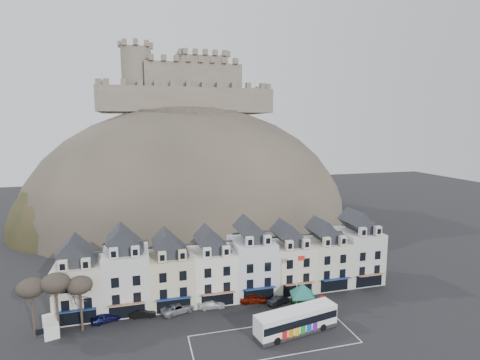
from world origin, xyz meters
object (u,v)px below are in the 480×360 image
object	(u,v)px
car_navy	(106,317)
car_black	(143,313)
bus	(296,320)
white_van	(51,326)
flagpole	(298,278)
car_charcoal	(279,300)
bus_shelter	(303,290)
car_silver	(178,308)
car_white	(211,304)
car_maroon	(253,298)
red_buoy	(323,302)

from	to	relation	value
car_navy	car_black	distance (m)	5.20
bus	white_van	size ratio (longest dim) A/B	2.72
flagpole	car_charcoal	xyz separation A→B (m)	(-2.33, 1.94, -4.37)
bus_shelter	car_silver	xyz separation A→B (m)	(-18.42, 4.80, -2.74)
bus	car_navy	size ratio (longest dim) A/B	3.02
bus_shelter	flagpole	world-z (taller)	flagpole
car_navy	car_white	bearing A→B (deg)	-107.52
bus	car_navy	distance (m)	27.42
car_navy	car_silver	bearing A→B (deg)	-107.52
white_van	car_charcoal	world-z (taller)	white_van
white_van	car_silver	distance (m)	17.54
flagpole	car_navy	distance (m)	29.08
car_white	bus	bearing A→B (deg)	-132.37
bus_shelter	bus	bearing A→B (deg)	-107.59
bus_shelter	car_navy	size ratio (longest dim) A/B	1.66
bus_shelter	car_white	xyz separation A→B (m)	(-13.22, 4.80, -2.85)
flagpole	car_charcoal	size ratio (longest dim) A/B	2.34
white_van	car_maroon	size ratio (longest dim) A/B	1.05
car_navy	red_buoy	bearing A→B (deg)	-115.80
bus_shelter	car_white	size ratio (longest dim) A/B	1.60
red_buoy	flagpole	bearing A→B (deg)	162.62
bus	car_white	distance (m)	14.12
red_buoy	white_van	world-z (taller)	red_buoy
white_van	car_navy	size ratio (longest dim) A/B	1.11
red_buoy	car_white	bearing A→B (deg)	164.32
red_buoy	car_charcoal	world-z (taller)	red_buoy
bus	red_buoy	xyz separation A→B (m)	(6.88, 5.27, -0.84)
bus_shelter	white_van	bearing A→B (deg)	-170.89
car_silver	flagpole	bearing A→B (deg)	-120.22
bus_shelter	car_maroon	distance (m)	8.45
bus	car_silver	size ratio (longest dim) A/B	2.40
white_van	car_maroon	distance (m)	29.56
red_buoy	car_maroon	distance (m)	11.02
flagpole	car_black	bearing A→B (deg)	171.45
bus_shelter	car_charcoal	world-z (taller)	bus_shelter
bus_shelter	car_white	world-z (taller)	bus_shelter
white_van	car_maroon	xyz separation A→B (m)	(29.53, 1.10, -0.23)
car_navy	car_white	size ratio (longest dim) A/B	0.96
car_navy	bus	bearing A→B (deg)	-128.88
bus_shelter	car_maroon	xyz separation A→B (m)	(-6.39, 4.80, -2.74)
flagpole	car_navy	world-z (taller)	flagpole
bus	bus_shelter	distance (m)	6.35
car_charcoal	flagpole	bearing A→B (deg)	-150.71
flagpole	car_charcoal	bearing A→B (deg)	140.21
bus_shelter	car_white	bearing A→B (deg)	175.04
bus_shelter	car_silver	size ratio (longest dim) A/B	1.32
bus	car_black	world-z (taller)	bus
car_black	car_white	distance (m)	10.40
bus	bus_shelter	world-z (taller)	bus_shelter
white_van	car_navy	bearing A→B (deg)	-7.28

